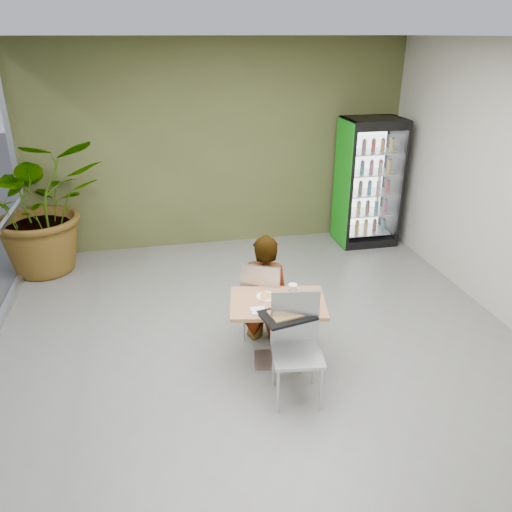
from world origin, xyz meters
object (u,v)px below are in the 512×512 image
object	(u,v)px
chair_far	(262,295)
seated_woman	(265,300)
chair_near	(296,338)
soda_cup	(293,292)
beverage_fridge	(368,183)
potted_plant	(41,206)
dining_table	(277,320)
cafeteria_tray	(287,315)

from	to	relation	value
chair_far	seated_woman	bearing A→B (deg)	-109.83
chair_near	soda_cup	size ratio (longest dim) A/B	6.55
beverage_fridge	potted_plant	xyz separation A→B (m)	(-5.00, -0.05, -0.03)
potted_plant	chair_far	bearing A→B (deg)	-43.18
chair_near	potted_plant	world-z (taller)	potted_plant
dining_table	chair_near	size ratio (longest dim) A/B	1.02
beverage_fridge	dining_table	bearing A→B (deg)	-126.90
soda_cup	beverage_fridge	xyz separation A→B (m)	(2.11, 3.00, 0.19)
beverage_fridge	seated_woman	bearing A→B (deg)	-132.35
soda_cup	cafeteria_tray	bearing A→B (deg)	-113.41
dining_table	chair_near	bearing A→B (deg)	-82.54
chair_near	dining_table	bearing A→B (deg)	105.42
chair_near	cafeteria_tray	size ratio (longest dim) A/B	2.13
chair_far	beverage_fridge	size ratio (longest dim) A/B	0.48
chair_far	potted_plant	bearing A→B (deg)	-18.35
seated_woman	potted_plant	size ratio (longest dim) A/B	0.80
chair_far	beverage_fridge	distance (m)	3.49
beverage_fridge	chair_far	bearing A→B (deg)	-132.40
dining_table	potted_plant	world-z (taller)	potted_plant
dining_table	beverage_fridge	distance (m)	3.82
seated_woman	cafeteria_tray	xyz separation A→B (m)	(0.03, -0.82, 0.28)
chair_far	cafeteria_tray	size ratio (longest dim) A/B	2.01
cafeteria_tray	potted_plant	xyz separation A→B (m)	(-2.75, 3.28, 0.22)
chair_near	beverage_fridge	xyz separation A→B (m)	(2.21, 3.50, 0.41)
chair_near	potted_plant	xyz separation A→B (m)	(-2.79, 3.45, 0.37)
soda_cup	cafeteria_tray	world-z (taller)	soda_cup
chair_far	beverage_fridge	world-z (taller)	beverage_fridge
dining_table	chair_far	distance (m)	0.48
soda_cup	potted_plant	world-z (taller)	potted_plant
chair_near	seated_woman	world-z (taller)	seated_woman
chair_near	soda_cup	xyz separation A→B (m)	(0.10, 0.50, 0.22)
cafeteria_tray	beverage_fridge	world-z (taller)	beverage_fridge
chair_far	soda_cup	bearing A→B (deg)	141.49
seated_woman	cafeteria_tray	distance (m)	0.87
soda_cup	cafeteria_tray	distance (m)	0.37
soda_cup	beverage_fridge	bearing A→B (deg)	54.88
cafeteria_tray	beverage_fridge	bearing A→B (deg)	55.95
chair_far	cafeteria_tray	bearing A→B (deg)	120.38
cafeteria_tray	chair_far	bearing A→B (deg)	95.55
potted_plant	beverage_fridge	bearing A→B (deg)	0.59
chair_near	cafeteria_tray	bearing A→B (deg)	113.77
seated_woman	beverage_fridge	xyz separation A→B (m)	(2.29, 2.51, 0.53)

